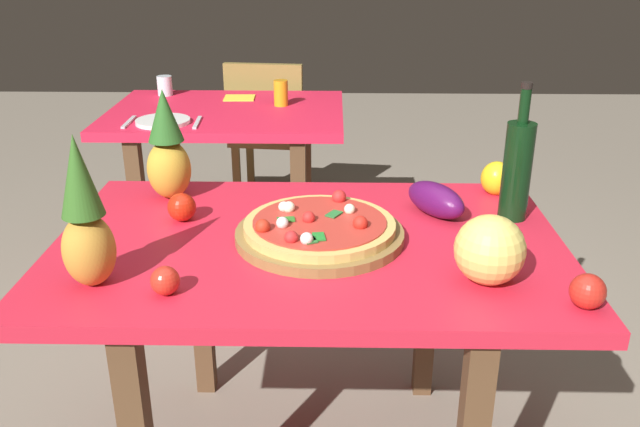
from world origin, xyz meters
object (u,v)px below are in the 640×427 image
object	(u,v)px
display_table	(309,271)
tomato_by_bottle	(588,291)
background_table	(227,134)
pizza	(319,225)
pineapple_left	(85,220)
tomato_at_corner	(182,207)
pizza_board	(320,235)
drinking_glass_juice	(281,93)
wine_bottle	(517,168)
tomato_beside_pepper	(165,281)
bell_pepper	(497,178)
napkin_folded	(239,98)
knife_utensil	(197,122)
eggplant	(436,200)
dining_chair	(269,129)
dinner_plate	(163,121)
drinking_glass_water	(165,86)
fork_utensil	(129,122)
pineapple_right	(167,150)
melon	(490,250)

from	to	relation	value
display_table	tomato_by_bottle	xyz separation A→B (m)	(0.58, -0.32, 0.13)
background_table	pizza	world-z (taller)	pizza
pineapple_left	tomato_at_corner	bearing A→B (deg)	70.97
pizza_board	drinking_glass_juice	bearing A→B (deg)	98.10
wine_bottle	tomato_beside_pepper	distance (m)	0.95
bell_pepper	napkin_folded	distance (m)	1.52
tomato_at_corner	knife_utensil	bearing A→B (deg)	98.53
bell_pepper	tomato_at_corner	distance (m)	0.91
eggplant	wine_bottle	bearing A→B (deg)	-4.06
dining_chair	pizza_board	bearing A→B (deg)	105.10
tomato_by_bottle	dinner_plate	bearing A→B (deg)	130.43
drinking_glass_water	knife_utensil	bearing A→B (deg)	-63.89
pineapple_left	dinner_plate	bearing A→B (deg)	97.02
dinner_plate	dining_chair	bearing A→B (deg)	67.63
tomato_beside_pepper	drinking_glass_water	distance (m)	1.95
display_table	tomato_by_bottle	bearing A→B (deg)	-28.84
fork_utensil	knife_utensil	xyz separation A→B (m)	(0.28, 0.00, 0.00)
pizza_board	pizza	distance (m)	0.03
wine_bottle	tomato_at_corner	bearing A→B (deg)	-177.61
background_table	tomato_beside_pepper	size ratio (longest dim) A/B	16.13
tomato_at_corner	fork_utensil	distance (m)	1.08
wine_bottle	pineapple_right	distance (m)	0.97
dining_chair	drinking_glass_water	bearing A→B (deg)	42.64
pizza_board	tomato_beside_pepper	xyz separation A→B (m)	(-0.32, -0.28, 0.02)
pineapple_right	bell_pepper	size ratio (longest dim) A/B	3.15
knife_utensil	tomato_by_bottle	bearing A→B (deg)	-56.29
dinner_plate	eggplant	bearing A→B (deg)	-44.04
tomato_beside_pepper	bell_pepper	bearing A→B (deg)	36.55
wine_bottle	dinner_plate	size ratio (longest dim) A/B	1.68
drinking_glass_juice	drinking_glass_water	bearing A→B (deg)	161.06
pineapple_left	bell_pepper	xyz separation A→B (m)	(1.01, 0.58, -0.11)
pizza	melon	world-z (taller)	melon
wine_bottle	background_table	bearing A→B (deg)	128.77
melon	dinner_plate	distance (m)	1.68
pizza_board	melon	world-z (taller)	melon
drinking_glass_water	pineapple_left	bearing A→B (deg)	-81.61
wine_bottle	drinking_glass_water	size ratio (longest dim) A/B	4.04
dining_chair	melon	world-z (taller)	melon
drinking_glass_juice	knife_utensil	xyz separation A→B (m)	(-0.32, -0.31, -0.05)
tomato_at_corner	dining_chair	bearing A→B (deg)	88.20
background_table	dinner_plate	xyz separation A→B (m)	(-0.22, -0.24, 0.12)
display_table	tomato_beside_pepper	distance (m)	0.43
background_table	tomato_at_corner	xyz separation A→B (m)	(0.07, -1.23, 0.15)
fork_utensil	napkin_folded	bearing A→B (deg)	47.78
knife_utensil	fork_utensil	bearing A→B (deg)	176.69
bell_pepper	knife_utensil	size ratio (longest dim) A/B	0.56
drinking_glass_water	bell_pepper	bearing A→B (deg)	-44.77
tomato_at_corner	knife_utensil	world-z (taller)	tomato_at_corner
background_table	pineapple_right	world-z (taller)	pineapple_right
pineapple_left	pineapple_right	size ratio (longest dim) A/B	1.07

